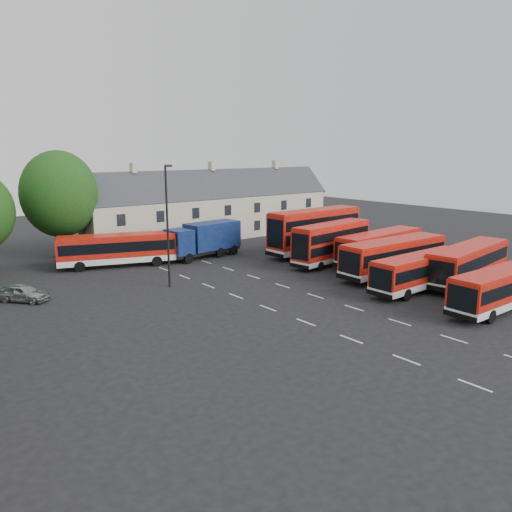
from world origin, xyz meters
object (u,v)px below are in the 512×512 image
(lamppost, at_px, (168,223))
(box_truck, at_px, (205,238))
(silver_car, at_px, (23,293))
(bus_dd_south, at_px, (332,241))
(bus_row_a, at_px, (502,286))

(lamppost, bearing_deg, box_truck, 42.52)
(box_truck, xyz_separation_m, silver_car, (-19.91, -4.89, -1.43))
(bus_dd_south, xyz_separation_m, silver_car, (-28.31, 5.99, -1.72))
(box_truck, bearing_deg, bus_row_a, -82.58)
(silver_car, bearing_deg, bus_dd_south, -51.08)
(bus_dd_south, relative_size, lamppost, 1.01)
(bus_row_a, bearing_deg, bus_dd_south, 86.46)
(silver_car, relative_size, lamppost, 0.39)
(bus_dd_south, height_order, box_truck, bus_dd_south)
(bus_dd_south, xyz_separation_m, lamppost, (-17.35, 2.67, 3.11))
(lamppost, bearing_deg, bus_row_a, -52.96)
(bus_dd_south, bearing_deg, bus_row_a, -101.97)
(box_truck, relative_size, silver_car, 2.21)
(bus_dd_south, relative_size, silver_car, 2.63)
(bus_row_a, relative_size, bus_dd_south, 1.03)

